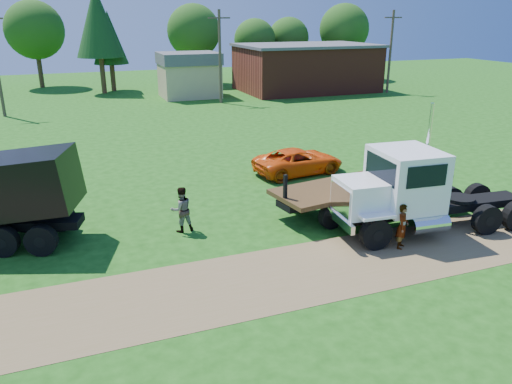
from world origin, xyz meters
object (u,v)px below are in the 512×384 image
object	(u,v)px
orange_pickup	(299,161)
flatbed_trailer	(364,188)
white_semi_tractor	(407,191)
spectator_a	(402,226)

from	to	relation	value
orange_pickup	flatbed_trailer	bearing A→B (deg)	178.33
white_semi_tractor	orange_pickup	distance (m)	8.88
white_semi_tractor	spectator_a	distance (m)	1.87
white_semi_tractor	orange_pickup	world-z (taller)	white_semi_tractor
white_semi_tractor	orange_pickup	size ratio (longest dim) A/B	1.68
orange_pickup	spectator_a	world-z (taller)	spectator_a
white_semi_tractor	flatbed_trailer	world-z (taller)	white_semi_tractor
spectator_a	orange_pickup	bearing A→B (deg)	43.90
spectator_a	white_semi_tractor	bearing A→B (deg)	7.10
white_semi_tractor	spectator_a	world-z (taller)	white_semi_tractor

